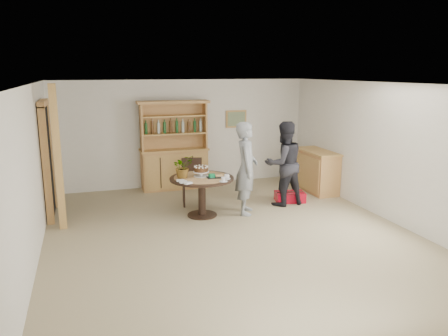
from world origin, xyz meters
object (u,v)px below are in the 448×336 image
hutch (174,159)px  dining_chair (192,178)px  teen_boy (246,168)px  adult_person (284,164)px  dining_table (202,185)px  red_suitcase (290,197)px  sideboard (317,171)px

hutch → dining_chair: (0.11, -1.31, -0.15)m
teen_boy → adult_person: (0.92, 0.29, -0.03)m
dining_chair → teen_boy: 1.30m
dining_chair → teen_boy: (0.84, -0.93, 0.35)m
dining_table → teen_boy: (0.85, -0.10, 0.28)m
dining_chair → teen_boy: teen_boy is taller
dining_chair → red_suitcase: bearing=-3.2°
hutch → teen_boy: 2.43m
sideboard → teen_boy: (-2.10, -0.99, 0.41)m
teen_boy → adult_person: teen_boy is taller
dining_chair → red_suitcase: 2.10m
dining_table → teen_boy: size_ratio=0.68×
hutch → dining_table: size_ratio=1.70×
sideboard → dining_table: (-2.95, -0.89, 0.13)m
hutch → dining_chair: size_ratio=2.16×
sideboard → adult_person: adult_person is taller
red_suitcase → hutch: bearing=150.8°
sideboard → adult_person: (-1.18, -0.70, 0.39)m
adult_person → dining_table: bearing=0.4°
dining_table → adult_person: 1.80m
adult_person → sideboard: bearing=-154.9°
sideboard → dining_chair: 2.93m
dining_chair → dining_table: bearing=-80.4°
hutch → adult_person: 2.70m
dining_table → sideboard: bearing=16.9°
hutch → red_suitcase: bearing=-40.5°
hutch → teen_boy: bearing=-67.1°
dining_table → teen_boy: bearing=-6.7°
hutch → sideboard: bearing=-22.2°
adult_person → teen_boy: bearing=11.7°
hutch → dining_table: (0.09, -2.13, -0.08)m
adult_person → red_suitcase: (0.24, 0.15, -0.76)m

